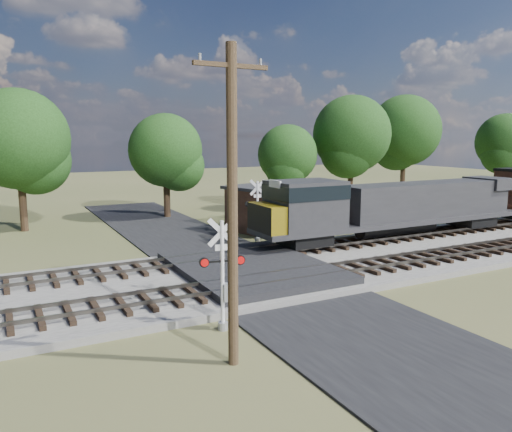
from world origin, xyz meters
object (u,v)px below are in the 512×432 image
crossing_signal_near (225,284)px  crossing_signal_far (256,216)px  equipment_shed (267,208)px  utility_pole (232,201)px

crossing_signal_near → crossing_signal_far: (7.96, 12.81, 0.02)m
crossing_signal_far → equipment_shed: bearing=-117.6°
crossing_signal_far → utility_pole: 18.10m
equipment_shed → utility_pole: bearing=-138.2°
utility_pole → equipment_shed: 22.29m
crossing_signal_near → equipment_shed: size_ratio=0.68×
utility_pole → equipment_shed: size_ratio=1.56×
crossing_signal_near → utility_pole: utility_pole is taller
crossing_signal_near → crossing_signal_far: size_ratio=0.99×
crossing_signal_near → equipment_shed: 19.34m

